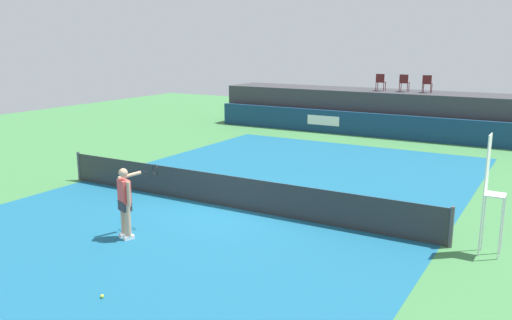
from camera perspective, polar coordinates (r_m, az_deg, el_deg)
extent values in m
plane|color=#3D7A42|center=(18.16, 2.24, -2.57)|extent=(48.00, 48.00, 0.00)
cube|color=#16597A|center=(15.68, -2.92, -5.04)|extent=(12.00, 22.00, 0.00)
cube|color=navy|center=(27.57, 12.56, 3.64)|extent=(18.00, 0.20, 1.20)
cube|color=white|center=(28.41, 7.18, 4.22)|extent=(1.80, 0.02, 0.50)
cube|color=#38383D|center=(29.21, 13.70, 5.06)|extent=(18.00, 2.80, 2.20)
cylinder|color=#561919|center=(29.05, 13.65, 7.64)|extent=(0.04, 0.04, 0.44)
cylinder|color=#561919|center=(29.14, 12.87, 7.69)|extent=(0.04, 0.04, 0.44)
cylinder|color=#561919|center=(28.66, 13.47, 7.59)|extent=(0.04, 0.04, 0.44)
cylinder|color=#561919|center=(28.75, 12.68, 7.64)|extent=(0.04, 0.04, 0.44)
cube|color=#561919|center=(28.88, 13.19, 8.11)|extent=(0.47, 0.47, 0.03)
cube|color=#561919|center=(28.67, 13.12, 8.53)|extent=(0.44, 0.06, 0.42)
cylinder|color=#561919|center=(28.85, 16.02, 7.48)|extent=(0.04, 0.04, 0.44)
cylinder|color=#561919|center=(28.93, 15.23, 7.54)|extent=(0.04, 0.04, 0.44)
cylinder|color=#561919|center=(28.45, 15.86, 7.42)|extent=(0.04, 0.04, 0.44)
cylinder|color=#561919|center=(28.53, 15.06, 7.48)|extent=(0.04, 0.04, 0.44)
cube|color=#561919|center=(28.67, 15.57, 7.95)|extent=(0.46, 0.46, 0.03)
cube|color=#561919|center=(28.45, 15.51, 8.37)|extent=(0.44, 0.05, 0.42)
cylinder|color=#561919|center=(28.62, 18.26, 7.30)|extent=(0.04, 0.04, 0.44)
cylinder|color=#561919|center=(28.68, 17.46, 7.36)|extent=(0.04, 0.04, 0.44)
cylinder|color=#561919|center=(28.22, 18.15, 7.24)|extent=(0.04, 0.04, 0.44)
cylinder|color=#561919|center=(28.28, 17.33, 7.30)|extent=(0.04, 0.04, 0.44)
cube|color=#561919|center=(28.43, 17.83, 7.77)|extent=(0.47, 0.47, 0.03)
cube|color=#561919|center=(28.21, 17.80, 8.20)|extent=(0.44, 0.06, 0.42)
cylinder|color=white|center=(12.98, 24.66, -6.76)|extent=(0.04, 0.04, 1.40)
cylinder|color=white|center=(13.36, 24.86, -6.24)|extent=(0.04, 0.04, 1.40)
cylinder|color=white|center=(13.02, 22.89, -6.54)|extent=(0.04, 0.04, 1.40)
cylinder|color=white|center=(13.40, 23.15, -6.03)|extent=(0.04, 0.04, 1.40)
cube|color=white|center=(12.99, 24.17, -3.40)|extent=(0.45, 0.45, 0.03)
cube|color=white|center=(12.85, 23.52, -0.37)|extent=(0.03, 0.44, 1.33)
cube|color=#2D2D2D|center=(15.54, -2.94, -3.38)|extent=(12.40, 0.02, 0.95)
cylinder|color=#4C4C51|center=(19.53, -18.38, -0.62)|extent=(0.10, 0.10, 1.00)
cylinder|color=#4C4C51|center=(13.35, 20.13, -6.75)|extent=(0.10, 0.10, 1.00)
cube|color=white|center=(13.54, -13.42, -8.06)|extent=(0.21, 0.29, 0.10)
cylinder|color=tan|center=(13.39, -13.52, -6.22)|extent=(0.14, 0.14, 0.82)
cube|color=white|center=(13.74, -13.86, -7.77)|extent=(0.21, 0.29, 0.10)
cylinder|color=tan|center=(13.59, -13.96, -5.95)|extent=(0.14, 0.14, 0.82)
cube|color=#333338|center=(13.39, -13.82, -4.74)|extent=(0.40, 0.33, 0.24)
cube|color=#E54C47|center=(13.29, -13.90, -3.26)|extent=(0.41, 0.32, 0.56)
sphere|color=tan|center=(13.17, -14.00, -1.33)|extent=(0.22, 0.22, 0.22)
cylinder|color=tan|center=(13.08, -13.45, -3.58)|extent=(0.09, 0.09, 0.60)
cylinder|color=tan|center=(13.53, -13.36, -1.61)|extent=(0.30, 0.60, 0.14)
cylinder|color=black|center=(13.70, -11.78, -1.25)|extent=(0.29, 0.14, 0.03)
torus|color=black|center=(13.83, -10.71, -1.08)|extent=(0.29, 0.13, 0.30)
sphere|color=#D8EA33|center=(10.79, -16.11, -13.80)|extent=(0.07, 0.07, 0.07)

